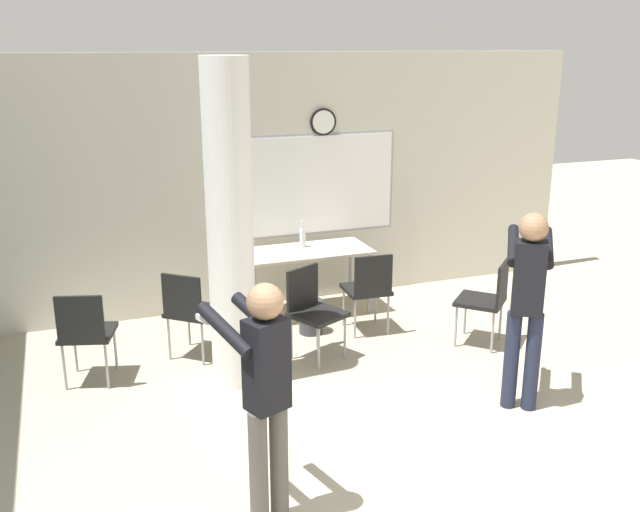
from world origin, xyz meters
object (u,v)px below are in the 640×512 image
(chair_near_pillar, at_px, (85,330))
(chair_table_right, at_px, (368,286))
(bottle_on_table, at_px, (303,237))
(person_playing_side, at_px, (527,296))
(person_playing_front, at_px, (264,386))
(folding_table, at_px, (305,255))
(chair_mid_room, at_px, (488,296))
(chair_table_front, at_px, (313,307))
(chair_table_left, at_px, (190,308))

(chair_near_pillar, relative_size, chair_table_right, 1.00)
(bottle_on_table, bearing_deg, person_playing_side, -70.92)
(chair_table_right, distance_m, person_playing_front, 3.18)
(folding_table, bearing_deg, bottle_on_table, 84.81)
(chair_table_right, relative_size, chair_mid_room, 1.00)
(chair_table_front, relative_size, chair_mid_room, 1.00)
(chair_table_left, relative_size, person_playing_front, 0.55)
(chair_table_front, height_order, chair_table_right, same)
(folding_table, distance_m, chair_table_front, 1.18)
(bottle_on_table, distance_m, chair_table_left, 1.70)
(bottle_on_table, height_order, chair_table_left, bottle_on_table)
(chair_near_pillar, xyz_separation_m, person_playing_front, (0.95, -2.35, 0.42))
(chair_near_pillar, bearing_deg, chair_table_right, 4.44)
(chair_table_front, xyz_separation_m, chair_table_left, (-1.09, 0.37, 0.00))
(bottle_on_table, bearing_deg, folding_table, -95.19)
(bottle_on_table, distance_m, person_playing_side, 2.91)
(person_playing_front, bearing_deg, chair_table_right, 54.60)
(chair_table_left, bearing_deg, chair_near_pillar, -166.74)
(chair_table_front, bearing_deg, chair_mid_room, -10.81)
(chair_table_right, distance_m, person_playing_side, 1.99)
(chair_table_front, xyz_separation_m, person_playing_front, (-1.09, -2.21, 0.42))
(chair_table_right, bearing_deg, bottle_on_table, 114.50)
(chair_near_pillar, height_order, chair_mid_room, same)
(chair_table_right, xyz_separation_m, person_playing_front, (-1.82, -2.57, 0.42))
(folding_table, height_order, bottle_on_table, bottle_on_table)
(chair_table_front, distance_m, chair_mid_room, 1.74)
(folding_table, distance_m, chair_near_pillar, 2.56)
(chair_table_front, bearing_deg, chair_table_left, 161.40)
(chair_table_left, bearing_deg, folding_table, 28.29)
(chair_table_front, relative_size, chair_table_right, 1.00)
(chair_table_right, xyz_separation_m, person_playing_side, (0.54, -1.86, 0.46))
(chair_near_pillar, relative_size, chair_table_front, 1.00)
(bottle_on_table, relative_size, chair_table_left, 0.34)
(person_playing_side, bearing_deg, chair_mid_room, 69.90)
(bottle_on_table, distance_m, chair_mid_room, 2.12)
(bottle_on_table, xyz_separation_m, chair_table_left, (-1.42, -0.88, -0.33))
(folding_table, bearing_deg, chair_table_front, -105.81)
(folding_table, height_order, chair_table_right, chair_table_right)
(folding_table, bearing_deg, person_playing_side, -69.88)
(chair_table_front, xyz_separation_m, chair_mid_room, (1.71, -0.33, 0.00))
(folding_table, relative_size, chair_mid_room, 1.63)
(chair_table_front, distance_m, chair_table_right, 0.82)
(chair_near_pillar, bearing_deg, person_playing_front, -68.04)
(bottle_on_table, xyz_separation_m, person_playing_side, (0.95, -2.74, 0.13))
(person_playing_side, bearing_deg, person_playing_front, -163.30)
(chair_near_pillar, bearing_deg, chair_mid_room, -7.15)
(chair_table_front, bearing_deg, folding_table, 74.19)
(chair_table_left, relative_size, person_playing_side, 0.53)
(bottle_on_table, distance_m, chair_near_pillar, 2.63)
(folding_table, xyz_separation_m, chair_table_left, (-1.41, -0.76, -0.16))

